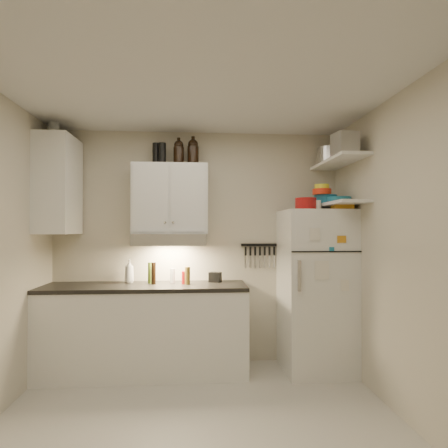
{
  "coord_description": "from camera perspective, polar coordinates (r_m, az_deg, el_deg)",
  "views": [
    {
      "loc": [
        -0.03,
        -2.75,
        1.5
      ],
      "look_at": [
        0.25,
        0.9,
        1.55
      ],
      "focal_mm": 30.0,
      "sensor_mm": 36.0,
      "label": 1
    }
  ],
  "objects": [
    {
      "name": "floor",
      "position": [
        3.13,
        -3.81,
        -29.56
      ],
      "size": [
        3.2,
        3.0,
        0.02
      ],
      "primitive_type": "cube",
      "color": "beige",
      "rests_on": "ground"
    },
    {
      "name": "ceiling",
      "position": [
        2.97,
        -3.75,
        21.22
      ],
      "size": [
        3.2,
        3.0,
        0.02
      ],
      "primitive_type": "cube",
      "color": "silver",
      "rests_on": "ground"
    },
    {
      "name": "back_wall",
      "position": [
        4.26,
        -3.98,
        -3.48
      ],
      "size": [
        3.2,
        0.02,
        2.6
      ],
      "primitive_type": "cube",
      "color": "beige",
      "rests_on": "ground"
    },
    {
      "name": "right_wall",
      "position": [
        3.21,
        26.46,
        -4.26
      ],
      "size": [
        0.02,
        3.0,
        2.6
      ],
      "primitive_type": "cube",
      "color": "beige",
      "rests_on": "ground"
    },
    {
      "name": "base_cabinet",
      "position": [
        4.12,
        -11.94,
        -15.68
      ],
      "size": [
        2.1,
        0.6,
        0.88
      ],
      "primitive_type": "cube",
      "color": "white",
      "rests_on": "floor"
    },
    {
      "name": "countertop",
      "position": [
        4.03,
        -11.92,
        -9.34
      ],
      "size": [
        2.1,
        0.62,
        0.04
      ],
      "primitive_type": "cube",
      "color": "black",
      "rests_on": "base_cabinet"
    },
    {
      "name": "upper_cabinet",
      "position": [
        4.11,
        -8.16,
        3.76
      ],
      "size": [
        0.8,
        0.33,
        0.75
      ],
      "primitive_type": "cube",
      "color": "white",
      "rests_on": "back_wall"
    },
    {
      "name": "side_cabinet",
      "position": [
        4.22,
        -23.94,
        5.41
      ],
      "size": [
        0.33,
        0.55,
        1.0
      ],
      "primitive_type": "cube",
      "color": "white",
      "rests_on": "left_wall"
    },
    {
      "name": "range_hood",
      "position": [
        4.03,
        -8.23,
        -2.34
      ],
      "size": [
        0.76,
        0.46,
        0.12
      ],
      "primitive_type": "cube",
      "color": "silver",
      "rests_on": "back_wall"
    },
    {
      "name": "fridge",
      "position": [
        4.16,
        13.78,
        -9.75
      ],
      "size": [
        0.7,
        0.68,
        1.7
      ],
      "primitive_type": "cube",
      "color": "white",
      "rests_on": "floor"
    },
    {
      "name": "shelf_hi",
      "position": [
        4.11,
        16.99,
        9.05
      ],
      "size": [
        0.3,
        0.95,
        0.03
      ],
      "primitive_type": "cube",
      "color": "white",
      "rests_on": "right_wall"
    },
    {
      "name": "shelf_lo",
      "position": [
        4.06,
        17.02,
        2.92
      ],
      "size": [
        0.3,
        0.95,
        0.03
      ],
      "primitive_type": "cube",
      "color": "white",
      "rests_on": "right_wall"
    },
    {
      "name": "knife_strip",
      "position": [
        4.3,
        5.41,
        -3.19
      ],
      "size": [
        0.42,
        0.02,
        0.03
      ],
      "primitive_type": "cube",
      "color": "black",
      "rests_on": "back_wall"
    },
    {
      "name": "dutch_oven",
      "position": [
        4.05,
        12.35,
        2.98
      ],
      "size": [
        0.26,
        0.26,
        0.13
      ],
      "primitive_type": "cylinder",
      "rotation": [
        0.0,
        0.0,
        0.17
      ],
      "color": "#A91313",
      "rests_on": "fridge"
    },
    {
      "name": "book_stack",
      "position": [
        4.01,
        17.54,
        2.66
      ],
      "size": [
        0.21,
        0.25,
        0.08
      ],
      "primitive_type": "cube",
      "rotation": [
        0.0,
        0.0,
        -0.13
      ],
      "color": "orange",
      "rests_on": "fridge"
    },
    {
      "name": "spice_jar",
      "position": [
        4.04,
        14.15,
        2.8
      ],
      "size": [
        0.07,
        0.07,
        0.1
      ],
      "primitive_type": "cylinder",
      "rotation": [
        0.0,
        0.0,
        -0.07
      ],
      "color": "silver",
      "rests_on": "fridge"
    },
    {
      "name": "stock_pot",
      "position": [
        4.37,
        15.73,
        9.91
      ],
      "size": [
        0.27,
        0.27,
        0.19
      ],
      "primitive_type": "cylinder",
      "rotation": [
        0.0,
        0.0,
        -0.04
      ],
      "color": "silver",
      "rests_on": "shelf_hi"
    },
    {
      "name": "tin_a",
      "position": [
        4.05,
        18.09,
        10.68
      ],
      "size": [
        0.21,
        0.2,
        0.18
      ],
      "primitive_type": "cube",
      "rotation": [
        0.0,
        0.0,
        -0.27
      ],
      "color": "#AAAAAD",
      "rests_on": "shelf_hi"
    },
    {
      "name": "tin_b",
      "position": [
        3.81,
        17.94,
        11.6
      ],
      "size": [
        0.23,
        0.23,
        0.2
      ],
      "primitive_type": "cube",
      "rotation": [
        0.0,
        0.0,
        0.17
      ],
      "color": "#AAAAAD",
      "rests_on": "shelf_hi"
    },
    {
      "name": "bowl_teal",
      "position": [
        4.26,
        15.2,
        3.62
      ],
      "size": [
        0.25,
        0.25,
        0.1
      ],
      "primitive_type": "cylinder",
      "color": "teal",
      "rests_on": "shelf_lo"
    },
    {
      "name": "bowl_orange",
      "position": [
        4.2,
        14.69,
        4.77
      ],
      "size": [
        0.2,
        0.2,
        0.06
      ],
      "primitive_type": "cylinder",
      "color": "#F93417",
      "rests_on": "bowl_teal"
    },
    {
      "name": "bowl_yellow",
      "position": [
        4.21,
        14.68,
        5.51
      ],
      "size": [
        0.16,
        0.16,
        0.05
      ],
      "primitive_type": "cylinder",
      "color": "#F8F42B",
      "rests_on": "bowl_orange"
    },
    {
      "name": "plates",
      "position": [
        4.1,
        17.12,
        3.52
      ],
      "size": [
        0.32,
        0.32,
        0.06
      ],
      "primitive_type": "cylinder",
      "rotation": [
        0.0,
        0.0,
        -0.42
      ],
      "color": "teal",
      "rests_on": "shelf_lo"
    },
    {
      "name": "growler_a",
      "position": [
        4.15,
        -6.92,
        10.82
      ],
      "size": [
        0.12,
        0.12,
        0.27
      ],
      "primitive_type": null,
      "rotation": [
        0.0,
        0.0,
        -0.04
      ],
      "color": "black",
      "rests_on": "upper_cabinet"
    },
    {
      "name": "growler_b",
      "position": [
        4.19,
        -4.75,
        10.88
      ],
      "size": [
        0.13,
        0.13,
        0.29
      ],
      "primitive_type": null,
      "rotation": [
        0.0,
        0.0,
        -0.06
      ],
      "color": "black",
      "rests_on": "upper_cabinet"
    },
    {
      "name": "thermos_a",
      "position": [
        4.16,
        -9.39,
        10.52
      ],
      "size": [
        0.08,
        0.08,
        0.23
      ],
      "primitive_type": "cylinder",
      "rotation": [
        0.0,
        0.0,
        -0.01
      ],
      "color": "black",
      "rests_on": "upper_cabinet"
    },
    {
      "name": "thermos_b",
      "position": [
        4.23,
        -10.28,
        10.41
      ],
      "size": [
        0.11,
        0.11,
        0.24
      ],
      "primitive_type": "cylinder",
      "rotation": [
        0.0,
        0.0,
        -0.42
      ],
      "color": "black",
      "rests_on": "upper_cabinet"
    },
    {
      "name": "side_jar",
      "position": [
        4.35,
        -24.52,
        12.9
      ],
      "size": [
        0.15,
        0.15,
        0.15
      ],
      "primitive_type": "cylinder",
      "rotation": [
        0.0,
        0.0,
        -0.42
      ],
      "color": "silver",
      "rests_on": "side_cabinet"
    },
    {
      "name": "soap_bottle",
      "position": [
        4.19,
        -14.23,
        -6.77
      ],
      "size": [
        0.12,
        0.12,
        0.28
      ],
      "primitive_type": "imported",
      "rotation": [
        0.0,
        0.0,
        0.11
      ],
      "color": "white",
      "rests_on": "countertop"
    },
    {
      "name": "pepper_mill",
      "position": [
        3.98,
        -5.6,
        -7.82
      ],
      "size": [
        0.06,
        0.06,
        0.18
      ],
      "primitive_type": "cylinder",
      "rotation": [
        0.0,
        0.0,
        -0.12
      ],
      "color": "brown",
      "rests_on": "countertop"
    },
    {
      "name": "oil_bottle",
      "position": [
        4.1,
        -11.23,
        -7.32
      ],
      "size": [
        0.05,
        0.05,
        0.22
      ],
      "primitive_type": "cylinder",
      "rotation": [
        0.0,
        0.0,
        0.13
      ],
      "color": "#455F17",
      "rests_on": "countertop"
    },
    {
      "name": "vinegar_bottle",
      "position": [
        4.03,
        -10.67,
        -7.4
      ],
      "size": [
        0.06,
        0.06,
        0.23
      ],
      "primitive_type": "cylinder",
      "rotation": [
        0.0,
        0.0,
        0.22
      ],
      "color": "black",
      "rests_on": "countertop"
    },
    {
      "name": "clear_bottle",
      "position": [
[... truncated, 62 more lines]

